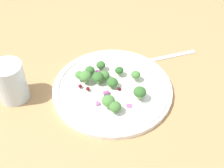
% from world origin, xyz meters
% --- Properties ---
extents(ground_plane, '(1.80, 1.80, 0.02)m').
position_xyz_m(ground_plane, '(0.00, 0.00, -0.01)').
color(ground_plane, tan).
extents(plate, '(0.29, 0.29, 0.02)m').
position_xyz_m(plate, '(-0.00, -0.00, 0.01)').
color(plate, white).
rests_on(plate, ground_plane).
extents(dressing_pool, '(0.17, 0.17, 0.00)m').
position_xyz_m(dressing_pool, '(-0.00, -0.00, 0.01)').
color(dressing_pool, white).
rests_on(dressing_pool, plate).
extents(broccoli_floret_0, '(0.03, 0.03, 0.03)m').
position_xyz_m(broccoli_floret_0, '(0.01, 0.03, 0.03)').
color(broccoli_floret_0, '#ADD18E').
rests_on(broccoli_floret_0, plate).
extents(broccoli_floret_1, '(0.03, 0.03, 0.03)m').
position_xyz_m(broccoli_floret_1, '(-0.06, -0.02, 0.03)').
color(broccoli_floret_1, '#ADD18E').
rests_on(broccoli_floret_1, plate).
extents(broccoli_floret_2, '(0.03, 0.03, 0.03)m').
position_xyz_m(broccoli_floret_2, '(-0.02, 0.06, 0.03)').
color(broccoli_floret_2, '#8EB77A').
rests_on(broccoli_floret_2, plate).
extents(broccoli_floret_3, '(0.02, 0.02, 0.02)m').
position_xyz_m(broccoli_floret_3, '(0.05, -0.04, 0.03)').
color(broccoli_floret_3, '#ADD18E').
rests_on(broccoli_floret_3, plate).
extents(broccoli_floret_4, '(0.02, 0.02, 0.02)m').
position_xyz_m(broccoli_floret_4, '(-0.02, 0.08, 0.03)').
color(broccoli_floret_4, '#8EB77A').
rests_on(broccoli_floret_4, plate).
extents(broccoli_floret_5, '(0.02, 0.02, 0.02)m').
position_xyz_m(broccoli_floret_5, '(0.04, 0.06, 0.03)').
color(broccoli_floret_5, '#8EB77A').
rests_on(broccoli_floret_5, plate).
extents(broccoli_floret_6, '(0.03, 0.03, 0.03)m').
position_xyz_m(broccoli_floret_6, '(-0.00, -0.07, 0.03)').
color(broccoli_floret_6, '#ADD18E').
rests_on(broccoli_floret_6, plate).
extents(broccoli_floret_7, '(0.02, 0.02, 0.02)m').
position_xyz_m(broccoli_floret_7, '(0.04, 0.01, 0.03)').
color(broccoli_floret_7, '#9EC684').
rests_on(broccoli_floret_7, plate).
extents(broccoli_floret_8, '(0.03, 0.03, 0.03)m').
position_xyz_m(broccoli_floret_8, '(-0.06, -0.04, 0.03)').
color(broccoli_floret_8, '#8EB77A').
rests_on(broccoli_floret_8, plate).
extents(broccoli_floret_9, '(0.02, 0.02, 0.02)m').
position_xyz_m(broccoli_floret_9, '(0.01, 0.07, 0.03)').
color(broccoli_floret_9, '#9EC684').
rests_on(broccoli_floret_9, plate).
extents(broccoli_floret_10, '(0.03, 0.03, 0.03)m').
position_xyz_m(broccoli_floret_10, '(-0.00, 0.00, 0.03)').
color(broccoli_floret_10, '#ADD18E').
rests_on(broccoli_floret_10, plate).
extents(broccoli_floret_11, '(0.03, 0.03, 0.03)m').
position_xyz_m(broccoli_floret_11, '(-0.01, 0.04, 0.03)').
color(broccoli_floret_11, '#8EB77A').
rests_on(broccoli_floret_11, plate).
extents(cranberry_0, '(0.01, 0.01, 0.01)m').
position_xyz_m(cranberry_0, '(-0.04, 0.06, 0.02)').
color(cranberry_0, maroon).
rests_on(cranberry_0, plate).
extents(cranberry_1, '(0.01, 0.01, 0.01)m').
position_xyz_m(cranberry_1, '(0.00, -0.02, 0.02)').
color(cranberry_1, '#4C0A14').
rests_on(cranberry_1, plate).
extents(cranberry_2, '(0.01, 0.01, 0.01)m').
position_xyz_m(cranberry_2, '(-0.04, 0.04, 0.02)').
color(cranberry_2, maroon).
rests_on(cranberry_2, plate).
extents(onion_bit_0, '(0.02, 0.02, 0.01)m').
position_xyz_m(onion_bit_0, '(0.02, 0.05, 0.02)').
color(onion_bit_0, '#843D75').
rests_on(onion_bit_0, plate).
extents(onion_bit_1, '(0.02, 0.01, 0.01)m').
position_xyz_m(onion_bit_1, '(-0.03, -0.00, 0.02)').
color(onion_bit_1, '#934C84').
rests_on(onion_bit_1, plate).
extents(onion_bit_2, '(0.01, 0.02, 0.00)m').
position_xyz_m(onion_bit_2, '(-0.03, -0.06, 0.01)').
color(onion_bit_2, '#A35B93').
rests_on(onion_bit_2, plate).
extents(onion_bit_3, '(0.01, 0.01, 0.01)m').
position_xyz_m(onion_bit_3, '(-0.06, 0.00, 0.02)').
color(onion_bit_3, '#A35B93').
rests_on(onion_bit_3, plate).
extents(fork, '(0.15, 0.14, 0.01)m').
position_xyz_m(fork, '(0.17, -0.05, 0.00)').
color(fork, silver).
rests_on(fork, ground_plane).
extents(water_glass, '(0.07, 0.07, 0.10)m').
position_xyz_m(water_glass, '(-0.13, 0.19, 0.05)').
color(water_glass, silver).
rests_on(water_glass, ground_plane).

